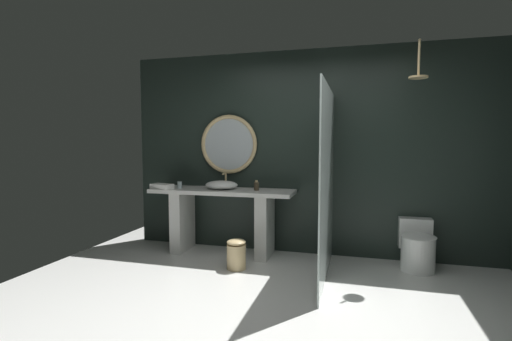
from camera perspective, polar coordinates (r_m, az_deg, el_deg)
ground_plane at (r=3.28m, az=3.22°, el=-21.69°), size 5.76×5.76×0.00m
back_wall_panel at (r=4.82m, az=8.11°, el=2.69°), size 4.80×0.10×2.60m
vanity_counter at (r=4.84m, az=-5.18°, el=-6.55°), size 1.85×0.54×0.84m
vessel_sink at (r=4.78m, az=-5.31°, el=-2.21°), size 0.42×0.35×0.20m
tumbler_cup at (r=4.96m, az=-11.64°, el=-2.17°), size 0.06×0.06×0.09m
soap_dispenser at (r=4.65m, az=0.06°, el=-2.39°), size 0.06×0.06×0.13m
round_wall_mirror at (r=4.98m, az=-4.22°, el=4.03°), size 0.79×0.05×0.79m
shower_glass_panel at (r=3.98m, az=10.86°, el=-1.99°), size 0.02×1.58×2.01m
rain_shower_head at (r=4.32m, az=23.66°, el=13.57°), size 0.19×0.19×0.40m
toilet at (r=4.67m, az=23.48°, el=-10.70°), size 0.38×0.56×0.55m
waste_bin at (r=4.33m, az=-3.03°, el=-12.66°), size 0.22×0.22×0.34m
folded_hand_towel at (r=4.95m, az=-14.24°, el=-2.38°), size 0.31×0.22×0.06m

